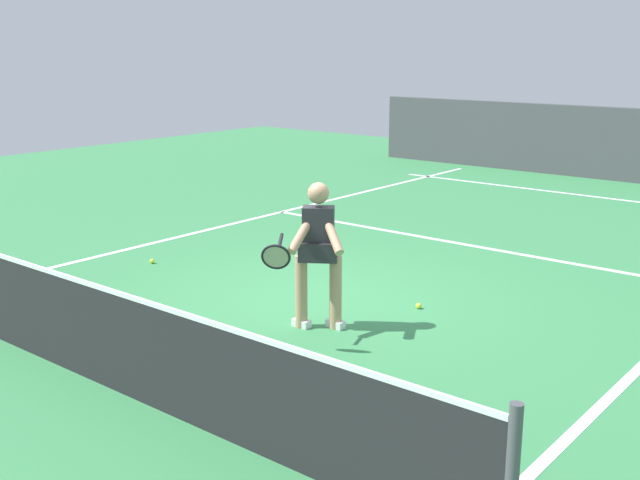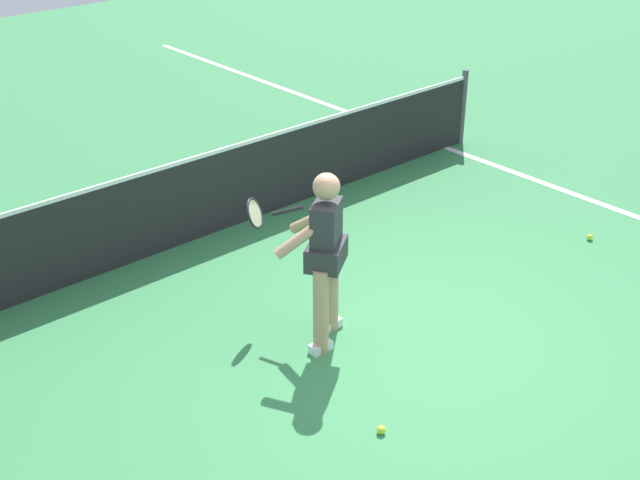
{
  "view_description": "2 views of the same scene",
  "coord_description": "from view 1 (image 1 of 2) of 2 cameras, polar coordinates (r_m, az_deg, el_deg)",
  "views": [
    {
      "loc": [
        -5.5,
        6.59,
        2.9
      ],
      "look_at": [
        -0.69,
        0.69,
        0.98
      ],
      "focal_mm": 43.59,
      "sensor_mm": 36.0,
      "label": 1
    },
    {
      "loc": [
        -4.6,
        -3.86,
        4.12
      ],
      "look_at": [
        -0.52,
        0.78,
        0.87
      ],
      "focal_mm": 47.05,
      "sensor_mm": 36.0,
      "label": 2
    }
  ],
  "objects": [
    {
      "name": "tennis_player",
      "position": [
        7.97,
        -0.2,
        -0.77
      ],
      "size": [
        0.69,
        1.14,
        1.55
      ],
      "color": "tan",
      "rests_on": "ground"
    },
    {
      "name": "baseline_marking",
      "position": [
        16.25,
        18.79,
        3.13
      ],
      "size": [
        8.17,
        0.1,
        0.01
      ],
      "primitive_type": "cube",
      "color": "white",
      "rests_on": "ground"
    },
    {
      "name": "sideline_left_marking",
      "position": [
        7.45,
        21.41,
        -9.77
      ],
      "size": [
        0.1,
        19.86,
        0.01
      ],
      "primitive_type": "cube",
      "color": "white",
      "rests_on": "ground"
    },
    {
      "name": "court_back_wall",
      "position": [
        18.2,
        21.47,
        6.52
      ],
      "size": [
        12.17,
        0.24,
        1.58
      ],
      "primitive_type": "cube",
      "color": "#47474C",
      "rests_on": "ground"
    },
    {
      "name": "tennis_ball_near",
      "position": [
        8.87,
        7.25,
        -4.82
      ],
      "size": [
        0.07,
        0.07,
        0.07
      ],
      "primitive_type": "sphere",
      "color": "#D1E533",
      "rests_on": "ground"
    },
    {
      "name": "tennis_ball_mid",
      "position": [
        10.83,
        -12.22,
        -1.53
      ],
      "size": [
        0.07,
        0.07,
        0.07
      ],
      "primitive_type": "sphere",
      "color": "#D1E533",
      "rests_on": "ground"
    },
    {
      "name": "service_line_marking",
      "position": [
        11.83,
        10.21,
        -0.25
      ],
      "size": [
        7.17,
        0.1,
        0.01
      ],
      "primitive_type": "cube",
      "color": "white",
      "rests_on": "ground"
    },
    {
      "name": "sideline_right_marking",
      "position": [
        11.59,
        -14.39,
        -0.77
      ],
      "size": [
        0.1,
        19.86,
        0.01
      ],
      "primitive_type": "cube",
      "color": "white",
      "rests_on": "ground"
    },
    {
      "name": "ground_plane",
      "position": [
        9.06,
        -0.64,
        -4.51
      ],
      "size": [
        28.42,
        28.42,
        0.0
      ],
      "primitive_type": "plane",
      "color": "#38844C"
    },
    {
      "name": "court_net",
      "position": [
        7.05,
        -16.09,
        -6.59
      ],
      "size": [
        7.85,
        0.08,
        1.01
      ],
      "color": "#4C4C51",
      "rests_on": "ground"
    }
  ]
}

